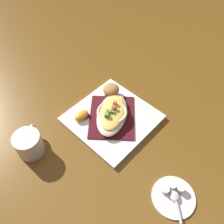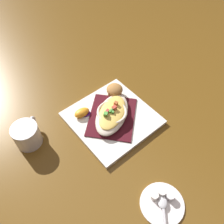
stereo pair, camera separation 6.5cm
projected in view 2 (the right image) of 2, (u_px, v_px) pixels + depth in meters
The scene contains 12 objects.
ground_plane at pixel (112, 119), 0.90m from camera, with size 2.60×2.60×0.00m, color brown.
square_plate at pixel (112, 118), 0.90m from camera, with size 0.29×0.29×0.02m, color white.
folded_napkin at pixel (112, 117), 0.89m from camera, with size 0.20×0.16×0.00m, color #441019.
gratin_dish at pixel (112, 113), 0.87m from camera, with size 0.22×0.19×0.05m.
muffin at pixel (115, 91), 0.94m from camera, with size 0.06×0.06×0.05m.
orange_garnish at pixel (82, 113), 0.89m from camera, with size 0.07×0.06×0.03m.
coffee_mug at pixel (27, 136), 0.81m from camera, with size 0.11×0.09×0.08m.
creamer_saucer at pixel (162, 204), 0.71m from camera, with size 0.13×0.13×0.01m, color white.
spoon at pixel (163, 204), 0.70m from camera, with size 0.08×0.08×0.01m.
creamer_cup_0 at pixel (170, 196), 0.71m from camera, with size 0.02×0.02×0.02m, color white.
creamer_cup_1 at pixel (162, 192), 0.71m from camera, with size 0.02×0.02×0.02m, color silver.
creamer_cup_2 at pixel (154, 196), 0.71m from camera, with size 0.02×0.02×0.02m, color white.
Camera 2 is at (0.37, 0.38, 0.73)m, focal length 38.63 mm.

